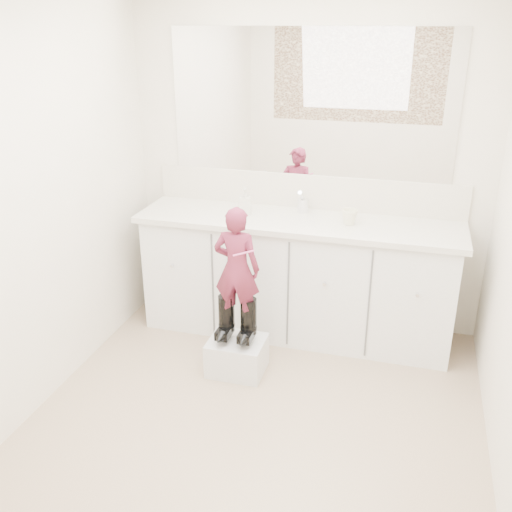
% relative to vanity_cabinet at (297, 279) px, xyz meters
% --- Properties ---
extents(floor, '(3.00, 3.00, 0.00)m').
position_rel_vanity_cabinet_xyz_m(floor, '(0.00, -1.23, -0.42)').
color(floor, '#977C62').
rests_on(floor, ground).
extents(wall_back, '(2.60, 0.00, 2.60)m').
position_rel_vanity_cabinet_xyz_m(wall_back, '(0.00, 0.27, 0.77)').
color(wall_back, beige).
rests_on(wall_back, floor).
extents(wall_front, '(2.60, 0.00, 2.60)m').
position_rel_vanity_cabinet_xyz_m(wall_front, '(0.00, -2.73, 0.77)').
color(wall_front, beige).
rests_on(wall_front, floor).
extents(wall_left, '(0.00, 3.00, 3.00)m').
position_rel_vanity_cabinet_xyz_m(wall_left, '(-1.30, -1.23, 0.78)').
color(wall_left, beige).
rests_on(wall_left, floor).
extents(vanity_cabinet, '(2.20, 0.55, 0.85)m').
position_rel_vanity_cabinet_xyz_m(vanity_cabinet, '(0.00, 0.00, 0.00)').
color(vanity_cabinet, silver).
rests_on(vanity_cabinet, floor).
extents(countertop, '(2.28, 0.58, 0.04)m').
position_rel_vanity_cabinet_xyz_m(countertop, '(0.00, -0.01, 0.45)').
color(countertop, beige).
rests_on(countertop, vanity_cabinet).
extents(backsplash, '(2.28, 0.03, 0.25)m').
position_rel_vanity_cabinet_xyz_m(backsplash, '(0.00, 0.26, 0.59)').
color(backsplash, beige).
rests_on(backsplash, countertop).
extents(mirror, '(2.00, 0.02, 1.00)m').
position_rel_vanity_cabinet_xyz_m(mirror, '(0.00, 0.26, 1.22)').
color(mirror, white).
rests_on(mirror, wall_back).
extents(dot_panel, '(2.00, 0.01, 1.20)m').
position_rel_vanity_cabinet_xyz_m(dot_panel, '(0.00, -2.71, 1.22)').
color(dot_panel, '#472819').
rests_on(dot_panel, wall_front).
extents(faucet, '(0.08, 0.08, 0.10)m').
position_rel_vanity_cabinet_xyz_m(faucet, '(0.00, 0.15, 0.52)').
color(faucet, silver).
rests_on(faucet, countertop).
extents(cup, '(0.14, 0.14, 0.10)m').
position_rel_vanity_cabinet_xyz_m(cup, '(0.36, -0.02, 0.52)').
color(cup, beige).
rests_on(cup, countertop).
extents(soap_bottle, '(0.10, 0.10, 0.19)m').
position_rel_vanity_cabinet_xyz_m(soap_bottle, '(-0.39, 0.01, 0.56)').
color(soap_bottle, beige).
rests_on(soap_bottle, countertop).
extents(step_stool, '(0.36, 0.30, 0.23)m').
position_rel_vanity_cabinet_xyz_m(step_stool, '(-0.26, -0.64, -0.31)').
color(step_stool, silver).
rests_on(step_stool, floor).
extents(boot_left, '(0.11, 0.20, 0.30)m').
position_rel_vanity_cabinet_xyz_m(boot_left, '(-0.33, -0.62, -0.04)').
color(boot_left, black).
rests_on(boot_left, step_stool).
extents(boot_right, '(0.11, 0.20, 0.30)m').
position_rel_vanity_cabinet_xyz_m(boot_right, '(-0.18, -0.62, -0.04)').
color(boot_right, black).
rests_on(boot_right, step_stool).
extents(toddler, '(0.30, 0.19, 0.81)m').
position_rel_vanity_cabinet_xyz_m(toddler, '(-0.26, -0.62, 0.31)').
color(toddler, '#A93455').
rests_on(toddler, step_stool).
extents(toothbrush, '(0.14, 0.01, 0.06)m').
position_rel_vanity_cabinet_xyz_m(toothbrush, '(-0.19, -0.70, 0.46)').
color(toothbrush, pink).
rests_on(toothbrush, toddler).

